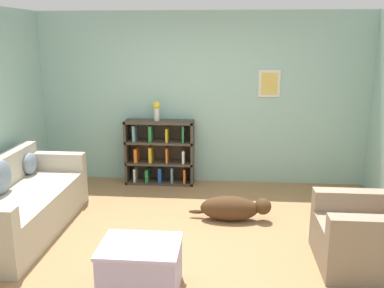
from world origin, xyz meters
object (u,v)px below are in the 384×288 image
Objects in this scene: couch at (18,206)px; vase at (157,110)px; bookshelf at (160,153)px; dog at (233,208)px; recliner_chair at (380,232)px; coffee_table at (141,266)px.

vase reaches higher than couch.
bookshelf is 1.78m from dog.
dog is (-1.43, 0.95, -0.19)m from recliner_chair.
recliner_chair is (3.92, -0.42, 0.03)m from couch.
dog is (2.49, 0.53, -0.16)m from couch.
coffee_table is at bearing -163.96° from recliner_chair.
bookshelf is (1.36, 1.87, 0.16)m from couch.
bookshelf reaches higher than couch.
recliner_chair reaches higher than coffee_table.
coffee_table is 3.08m from vase.
coffee_table is at bearing -33.03° from couch.
bookshelf is at bearing 53.98° from couch.
vase is at bearing 96.39° from coffee_table.
recliner_chair is at bearing -6.18° from couch.
couch reaches higher than coffee_table.
coffee_table is (0.30, -2.94, -0.24)m from bookshelf.
recliner_chair is at bearing -41.77° from bookshelf.
couch is 7.08× the size of vase.
vase reaches higher than coffee_table.
bookshelf is at bearing 37.27° from vase.
couch is 2.42m from vase.
bookshelf is at bearing 138.23° from recliner_chair.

